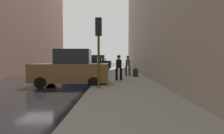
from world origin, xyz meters
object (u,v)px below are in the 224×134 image
at_px(traffic_light, 99,38).
at_px(rolling_suitcase, 135,73).
at_px(parked_black_suv, 97,63).
at_px(parked_bronze_suv, 71,69).
at_px(fire_hydrant, 106,70).
at_px(parked_dark_green_sedan, 93,65).
at_px(pedestrian_with_beanie, 128,65).
at_px(pedestrian_with_fedora, 119,66).
at_px(parked_gray_coupe, 100,63).
at_px(duffel_bag, 106,79).
at_px(parked_blue_sedan, 86,67).

height_order(traffic_light, rolling_suitcase, traffic_light).
bearing_deg(rolling_suitcase, parked_black_suv, 109.52).
bearing_deg(parked_bronze_suv, traffic_light, -43.15).
relative_size(fire_hydrant, traffic_light, 0.20).
bearing_deg(parked_dark_green_sedan, pedestrian_with_beanie, -59.34).
bearing_deg(parked_black_suv, fire_hydrant, -79.17).
relative_size(parked_black_suv, pedestrian_with_fedora, 2.63).
bearing_deg(parked_bronze_suv, parked_dark_green_sedan, 90.00).
bearing_deg(parked_gray_coupe, pedestrian_with_beanie, -77.70).
relative_size(traffic_light, duffel_bag, 8.18).
bearing_deg(parked_gray_coupe, rolling_suitcase, -76.50).
xyz_separation_m(parked_blue_sedan, rolling_suitcase, (4.49, -1.89, -0.36)).
xyz_separation_m(parked_bronze_suv, pedestrian_with_beanie, (3.91, 5.04, 0.10)).
bearing_deg(traffic_light, pedestrian_with_beanie, 73.14).
height_order(parked_bronze_suv, parked_gray_coupe, parked_bronze_suv).
bearing_deg(pedestrian_with_fedora, fire_hydrant, 101.50).
bearing_deg(parked_dark_green_sedan, traffic_light, -82.11).
bearing_deg(parked_blue_sedan, pedestrian_with_fedora, -56.33).
height_order(pedestrian_with_fedora, duffel_bag, pedestrian_with_fedora).
xyz_separation_m(parked_black_suv, traffic_light, (1.85, -18.66, 1.73)).
distance_m(pedestrian_with_beanie, rolling_suitcase, 1.18).
bearing_deg(parked_gray_coupe, traffic_light, -85.71).
bearing_deg(parked_dark_green_sedan, parked_bronze_suv, -90.00).
distance_m(parked_dark_green_sedan, duffel_bag, 10.74).
bearing_deg(duffel_bag, parked_blue_sedan, 112.48).
height_order(pedestrian_with_beanie, pedestrian_with_fedora, same).
relative_size(pedestrian_with_fedora, rolling_suitcase, 1.71).
bearing_deg(fire_hydrant, parked_bronze_suv, -103.54).
height_order(parked_bronze_suv, parked_dark_green_sedan, parked_bronze_suv).
height_order(parked_blue_sedan, traffic_light, traffic_light).
distance_m(parked_gray_coupe, duffel_bag, 21.96).
height_order(parked_bronze_suv, traffic_light, traffic_light).
bearing_deg(fire_hydrant, parked_gray_coupe, 96.65).
distance_m(parked_blue_sedan, parked_black_suv, 10.79).
distance_m(fire_hydrant, rolling_suitcase, 4.22).
xyz_separation_m(parked_dark_green_sedan, fire_hydrant, (1.80, -4.14, -0.35)).
height_order(fire_hydrant, traffic_light, traffic_light).
bearing_deg(parked_black_suv, traffic_light, -84.33).
bearing_deg(rolling_suitcase, parked_dark_green_sedan, 121.30).
bearing_deg(pedestrian_with_beanie, parked_bronze_suv, -127.78).
xyz_separation_m(parked_blue_sedan, duffel_bag, (2.08, -5.02, -0.56)).
height_order(traffic_light, pedestrian_with_fedora, traffic_light).
bearing_deg(pedestrian_with_fedora, parked_bronze_suv, -151.28).
distance_m(parked_blue_sedan, duffel_bag, 5.46).
relative_size(parked_blue_sedan, fire_hydrant, 5.98).
bearing_deg(parked_blue_sedan, parked_black_suv, 90.00).
xyz_separation_m(rolling_suitcase, duffel_bag, (-2.42, -3.13, -0.20)).
bearing_deg(fire_hydrant, pedestrian_with_beanie, -49.33).
bearing_deg(pedestrian_with_beanie, pedestrian_with_fedora, -105.05).
distance_m(pedestrian_with_beanie, pedestrian_with_fedora, 3.52).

